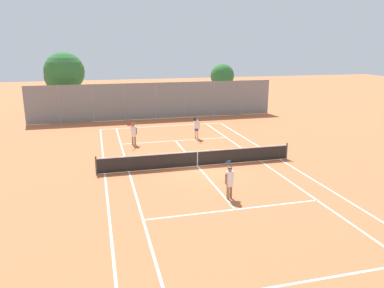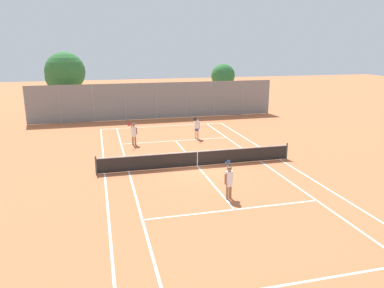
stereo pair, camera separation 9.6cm
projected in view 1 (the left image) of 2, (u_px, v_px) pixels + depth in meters
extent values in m
plane|color=#BC663D|center=(197.00, 166.00, 22.72)|extent=(120.00, 120.00, 0.00)
cube|color=silver|center=(299.00, 283.00, 11.58)|extent=(11.00, 0.10, 0.01)
cube|color=silver|center=(163.00, 126.00, 33.85)|extent=(11.00, 0.10, 0.01)
cube|color=silver|center=(105.00, 174.00, 21.38)|extent=(0.10, 23.80, 0.01)
cube|color=silver|center=(280.00, 159.00, 24.05)|extent=(0.10, 23.80, 0.01)
cube|color=silver|center=(129.00, 172.00, 21.71)|extent=(0.10, 23.80, 0.01)
cube|color=silver|center=(260.00, 161.00, 23.72)|extent=(0.10, 23.80, 0.01)
cube|color=silver|center=(235.00, 209.00, 16.73)|extent=(8.26, 0.10, 0.01)
cube|color=silver|center=(175.00, 141.00, 28.70)|extent=(8.26, 0.10, 0.01)
cube|color=silver|center=(197.00, 166.00, 22.72)|extent=(0.10, 12.80, 0.01)
cylinder|color=#474C47|center=(96.00, 165.00, 21.13)|extent=(0.10, 0.10, 1.07)
cylinder|color=#474C47|center=(287.00, 151.00, 24.02)|extent=(0.10, 0.10, 1.07)
cube|color=black|center=(197.00, 159.00, 22.60)|extent=(11.90, 0.02, 0.89)
cube|color=white|center=(197.00, 152.00, 22.48)|extent=(11.90, 0.03, 0.06)
cube|color=white|center=(197.00, 159.00, 22.60)|extent=(0.05, 0.03, 0.89)
cylinder|color=#936B4C|center=(228.00, 191.00, 17.78)|extent=(0.13, 0.13, 0.82)
cylinder|color=#936B4C|center=(231.00, 190.00, 17.87)|extent=(0.13, 0.13, 0.82)
cube|color=white|center=(230.00, 184.00, 17.74)|extent=(0.32, 0.25, 0.24)
cube|color=white|center=(230.00, 177.00, 17.65)|extent=(0.38, 0.28, 0.56)
sphere|color=#936B4C|center=(230.00, 169.00, 17.54)|extent=(0.22, 0.22, 0.22)
cylinder|color=black|center=(230.00, 168.00, 17.53)|extent=(0.23, 0.23, 0.02)
cylinder|color=#936B4C|center=(226.00, 179.00, 17.55)|extent=(0.08, 0.08, 0.52)
cylinder|color=#936B4C|center=(230.00, 170.00, 17.75)|extent=(0.20, 0.46, 0.35)
cylinder|color=#1E4C99|center=(230.00, 165.00, 17.99)|extent=(0.10, 0.25, 0.22)
cylinder|color=#1E4C99|center=(228.00, 162.00, 18.06)|extent=(0.32, 0.26, 0.23)
cylinder|color=#936B4C|center=(135.00, 139.00, 27.46)|extent=(0.13, 0.13, 0.82)
cylinder|color=#936B4C|center=(133.00, 139.00, 27.45)|extent=(0.13, 0.13, 0.82)
cube|color=white|center=(134.00, 135.00, 27.37)|extent=(0.31, 0.23, 0.24)
cube|color=white|center=(133.00, 130.00, 27.28)|extent=(0.37, 0.26, 0.56)
sphere|color=#936B4C|center=(133.00, 125.00, 27.17)|extent=(0.22, 0.22, 0.22)
cylinder|color=black|center=(133.00, 124.00, 27.16)|extent=(0.23, 0.23, 0.02)
cylinder|color=#936B4C|center=(136.00, 131.00, 27.30)|extent=(0.08, 0.08, 0.52)
cylinder|color=#936B4C|center=(131.00, 127.00, 27.06)|extent=(0.17, 0.46, 0.35)
cylinder|color=maroon|center=(129.00, 125.00, 26.76)|extent=(0.08, 0.25, 0.22)
cylinder|color=maroon|center=(129.00, 124.00, 26.62)|extent=(0.31, 0.25, 0.23)
cylinder|color=beige|center=(197.00, 133.00, 29.31)|extent=(0.13, 0.13, 0.82)
cylinder|color=beige|center=(195.00, 133.00, 29.27)|extent=(0.13, 0.13, 0.82)
cube|color=#334C8C|center=(196.00, 129.00, 29.20)|extent=(0.28, 0.18, 0.24)
cube|color=white|center=(196.00, 125.00, 29.11)|extent=(0.34, 0.20, 0.56)
sphere|color=beige|center=(196.00, 120.00, 29.01)|extent=(0.22, 0.22, 0.22)
cylinder|color=black|center=(196.00, 119.00, 28.99)|extent=(0.23, 0.23, 0.02)
cylinder|color=beige|center=(199.00, 125.00, 29.18)|extent=(0.08, 0.08, 0.52)
cylinder|color=beige|center=(195.00, 122.00, 28.87)|extent=(0.08, 0.46, 0.35)
cylinder|color=black|center=(195.00, 120.00, 28.56)|extent=(0.03, 0.25, 0.22)
cylinder|color=black|center=(195.00, 119.00, 28.42)|extent=(0.28, 0.20, 0.23)
sphere|color=#D1DB33|center=(205.00, 175.00, 21.05)|extent=(0.07, 0.07, 0.07)
sphere|color=#D1DB33|center=(214.00, 169.00, 22.09)|extent=(0.07, 0.07, 0.07)
cylinder|color=gray|center=(24.00, 106.00, 33.85)|extent=(0.08, 0.08, 3.59)
cylinder|color=gray|center=(59.00, 104.00, 34.58)|extent=(0.08, 0.08, 3.59)
cylinder|color=gray|center=(93.00, 103.00, 35.31)|extent=(0.08, 0.08, 3.59)
cylinder|color=gray|center=(125.00, 102.00, 36.04)|extent=(0.08, 0.08, 3.59)
cylinder|color=gray|center=(156.00, 101.00, 36.77)|extent=(0.08, 0.08, 3.59)
cylinder|color=gray|center=(185.00, 100.00, 37.50)|extent=(0.08, 0.08, 3.59)
cylinder|color=gray|center=(214.00, 99.00, 38.23)|extent=(0.08, 0.08, 3.59)
cylinder|color=gray|center=(241.00, 98.00, 38.96)|extent=(0.08, 0.08, 3.59)
cylinder|color=gray|center=(268.00, 97.00, 39.69)|extent=(0.08, 0.08, 3.59)
cube|color=slate|center=(156.00, 101.00, 36.77)|extent=(24.07, 0.02, 3.55)
cylinder|color=brown|center=(67.00, 102.00, 37.55)|extent=(0.21, 0.21, 3.19)
sphere|color=#2D6B33|center=(64.00, 72.00, 36.79)|extent=(3.90, 3.90, 3.90)
sphere|color=#2D6B33|center=(59.00, 77.00, 36.98)|extent=(2.82, 2.82, 2.82)
cylinder|color=brown|center=(222.00, 97.00, 42.57)|extent=(0.22, 0.22, 2.84)
sphere|color=#2D6B33|center=(222.00, 76.00, 41.97)|extent=(2.66, 2.66, 2.66)
sphere|color=#2D6B33|center=(224.00, 79.00, 41.93)|extent=(1.54, 1.54, 1.54)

